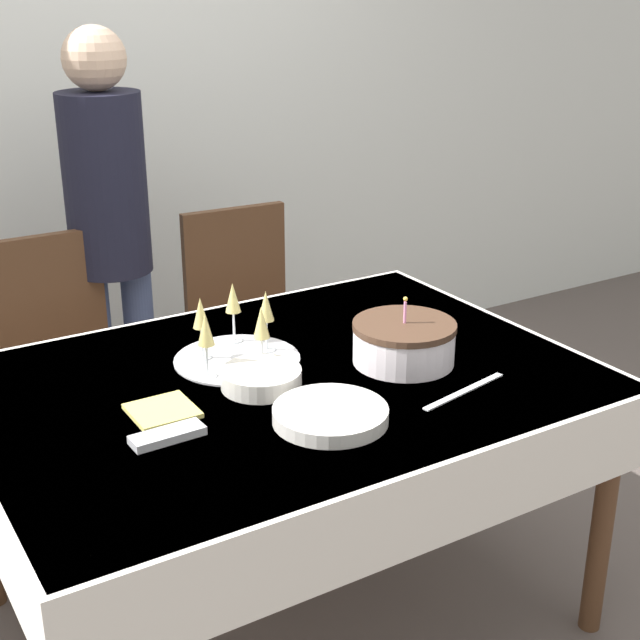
{
  "coord_description": "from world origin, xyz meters",
  "views": [
    {
      "loc": [
        -1.02,
        -1.85,
        1.74
      ],
      "look_at": [
        0.14,
        0.04,
        0.88
      ],
      "focal_mm": 50.0,
      "sensor_mm": 36.0,
      "label": 1
    }
  ],
  "objects_px": {
    "plate_stack_dessert": "(261,378)",
    "person_standing": "(108,219)",
    "plate_stack_main": "(330,415)",
    "dining_chair_far_right": "(249,328)",
    "champagne_tray": "(235,335)",
    "birthday_cake": "(404,342)",
    "dining_chair_far_left": "(61,369)"
  },
  "relations": [
    {
      "from": "dining_chair_far_right",
      "to": "birthday_cake",
      "type": "relative_size",
      "value": 3.41
    },
    {
      "from": "birthday_cake",
      "to": "plate_stack_main",
      "type": "distance_m",
      "value": 0.4
    },
    {
      "from": "dining_chair_far_left",
      "to": "plate_stack_dessert",
      "type": "distance_m",
      "value": 0.99
    },
    {
      "from": "plate_stack_main",
      "to": "dining_chair_far_right",
      "type": "bearing_deg",
      "value": 72.08
    },
    {
      "from": "dining_chair_far_right",
      "to": "plate_stack_main",
      "type": "distance_m",
      "value": 1.25
    },
    {
      "from": "champagne_tray",
      "to": "person_standing",
      "type": "distance_m",
      "value": 0.91
    },
    {
      "from": "plate_stack_main",
      "to": "plate_stack_dessert",
      "type": "bearing_deg",
      "value": 101.35
    },
    {
      "from": "birthday_cake",
      "to": "champagne_tray",
      "type": "height_order",
      "value": "birthday_cake"
    },
    {
      "from": "champagne_tray",
      "to": "plate_stack_main",
      "type": "relative_size",
      "value": 1.26
    },
    {
      "from": "dining_chair_far_left",
      "to": "birthday_cake",
      "type": "height_order",
      "value": "dining_chair_far_left"
    },
    {
      "from": "plate_stack_main",
      "to": "champagne_tray",
      "type": "bearing_deg",
      "value": 93.9
    },
    {
      "from": "birthday_cake",
      "to": "person_standing",
      "type": "bearing_deg",
      "value": 109.8
    },
    {
      "from": "champagne_tray",
      "to": "plate_stack_dessert",
      "type": "relative_size",
      "value": 1.67
    },
    {
      "from": "plate_stack_main",
      "to": "person_standing",
      "type": "relative_size",
      "value": 0.17
    },
    {
      "from": "birthday_cake",
      "to": "plate_stack_dessert",
      "type": "bearing_deg",
      "value": 171.26
    },
    {
      "from": "champagne_tray",
      "to": "plate_stack_dessert",
      "type": "distance_m",
      "value": 0.19
    },
    {
      "from": "champagne_tray",
      "to": "plate_stack_dessert",
      "type": "height_order",
      "value": "champagne_tray"
    },
    {
      "from": "dining_chair_far_right",
      "to": "champagne_tray",
      "type": "bearing_deg",
      "value": -119.09
    },
    {
      "from": "dining_chair_far_right",
      "to": "plate_stack_dessert",
      "type": "xyz_separation_m",
      "value": [
        -0.43,
        -0.92,
        0.26
      ]
    },
    {
      "from": "champagne_tray",
      "to": "person_standing",
      "type": "bearing_deg",
      "value": 92.06
    },
    {
      "from": "plate_stack_dessert",
      "to": "person_standing",
      "type": "height_order",
      "value": "person_standing"
    },
    {
      "from": "champagne_tray",
      "to": "person_standing",
      "type": "xyz_separation_m",
      "value": [
        -0.03,
        0.9,
        0.13
      ]
    },
    {
      "from": "dining_chair_far_right",
      "to": "champagne_tray",
      "type": "height_order",
      "value": "dining_chair_far_right"
    },
    {
      "from": "dining_chair_far_right",
      "to": "plate_stack_dessert",
      "type": "relative_size",
      "value": 4.62
    },
    {
      "from": "dining_chair_far_left",
      "to": "birthday_cake",
      "type": "xyz_separation_m",
      "value": [
        0.67,
        -0.98,
        0.3
      ]
    },
    {
      "from": "plate_stack_main",
      "to": "person_standing",
      "type": "xyz_separation_m",
      "value": [
        -0.06,
        1.34,
        0.18
      ]
    },
    {
      "from": "dining_chair_far_right",
      "to": "champagne_tray",
      "type": "relative_size",
      "value": 2.76
    },
    {
      "from": "birthday_cake",
      "to": "champagne_tray",
      "type": "relative_size",
      "value": 0.81
    },
    {
      "from": "dining_chair_far_left",
      "to": "person_standing",
      "type": "height_order",
      "value": "person_standing"
    },
    {
      "from": "plate_stack_main",
      "to": "plate_stack_dessert",
      "type": "distance_m",
      "value": 0.26
    },
    {
      "from": "dining_chair_far_left",
      "to": "dining_chair_far_right",
      "type": "height_order",
      "value": "same"
    },
    {
      "from": "dining_chair_far_left",
      "to": "dining_chair_far_right",
      "type": "bearing_deg",
      "value": -0.01
    }
  ]
}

